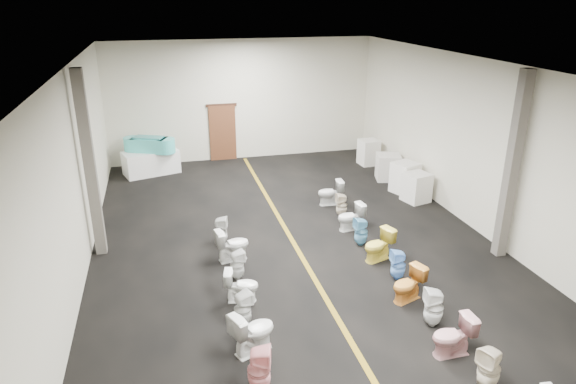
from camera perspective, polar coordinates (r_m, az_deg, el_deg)
The scene contains 33 objects.
floor at distance 13.03m, azimuth 0.98°, elevation -6.27°, with size 16.00×16.00×0.00m, color black.
ceiling at distance 11.66m, azimuth 1.12°, elevation 13.77°, with size 16.00×16.00×0.00m, color black.
wall_back at distance 19.76m, azimuth -5.12°, elevation 10.11°, with size 10.00×10.00×0.00m, color beige.
wall_left at distance 11.93m, azimuth -22.82°, elevation 1.14°, with size 16.00×16.00×0.00m, color beige.
wall_right at distance 14.26m, azimuth 20.90°, elevation 4.49°, with size 16.00×16.00×0.00m, color beige.
aisle_stripe at distance 13.02m, azimuth 0.98°, elevation -6.26°, with size 0.12×15.60×0.01m, color #7E6112.
back_door at distance 19.86m, azimuth -7.27°, elevation 6.52°, with size 1.00×0.10×2.10m, color #562D19.
door_frame at distance 19.63m, azimuth -7.42°, elevation 9.55°, with size 1.15×0.08×0.10m, color #331C11.
column_left at distance 12.84m, azimuth -21.16°, elevation 2.71°, with size 0.25×0.25×4.50m, color #59544C.
column_right at distance 12.96m, azimuth 23.64°, elevation 2.53°, with size 0.25×0.25×4.50m, color #59544C.
display_table at distance 18.91m, azimuth -14.97°, elevation 3.22°, with size 1.87×0.93×0.83m, color white.
bathtub at distance 18.72m, azimuth -15.16°, elevation 5.12°, with size 1.76×1.13×0.55m.
appliance_crate_a at distance 16.25m, azimuth 14.08°, elevation 0.51°, with size 0.70×0.70×0.90m, color silver.
appliance_crate_b at distance 16.89m, azimuth 12.87°, elevation 1.57°, with size 0.72×0.72×0.99m, color white.
appliance_crate_c at distance 17.99m, azimuth 11.06°, elevation 2.73°, with size 0.78×0.78×0.88m, color beige.
appliance_crate_d at distance 19.49m, azimuth 8.95°, elevation 4.39°, with size 0.66×0.66×0.94m, color white.
toilet_left_3 at distance 8.64m, azimuth -3.24°, elevation -19.11°, with size 0.37×0.38×0.83m, color pink.
toilet_left_4 at distance 9.42m, azimuth -3.91°, elevation -15.18°, with size 0.47×0.82×0.83m, color white.
toilet_left_5 at distance 10.09m, azimuth -5.06°, elevation -12.86°, with size 0.33×0.34×0.73m, color silver.
toilet_left_6 at distance 10.83m, azimuth -5.19°, elevation -10.32°, with size 0.40×0.70×0.71m, color white.
toilet_left_7 at distance 11.61m, azimuth -5.68°, elevation -8.09°, with size 0.31×0.32×0.69m, color silver.
toilet_left_8 at distance 12.39m, azimuth -6.20°, elevation -5.83°, with size 0.45×0.79×0.81m, color silver.
toilet_left_9 at distance 13.18m, azimuth -7.50°, elevation -4.30°, with size 0.34×0.34×0.75m, color silver.
toilet_right_2 at distance 9.26m, azimuth 21.43°, elevation -17.76°, with size 0.36×0.37×0.79m, color beige.
toilet_right_3 at distance 9.78m, azimuth 17.85°, elevation -15.02°, with size 0.43×0.76×0.77m, color #D3979B.
toilet_right_4 at distance 10.42m, azimuth 15.89°, elevation -12.23°, with size 0.36×0.37×0.80m, color white.
toilet_right_5 at distance 11.08m, azimuth 13.21°, elevation -9.98°, with size 0.42×0.73×0.75m, color orange.
toilet_right_6 at distance 11.79m, azimuth 12.14°, elevation -7.92°, with size 0.33×0.33×0.72m, color #73B0F5.
toilet_right_7 at distance 12.50m, azimuth 10.03°, elevation -5.85°, with size 0.43×0.76×0.78m, color #F1D84A.
toilet_right_8 at distance 13.16m, azimuth 8.11°, elevation -4.39°, with size 0.34×0.34×0.74m, color #67B2D8.
toilet_right_9 at distance 13.97m, azimuth 6.99°, elevation -2.78°, with size 0.42×0.73×0.74m, color white.
toilet_right_10 at distance 14.78m, azimuth 5.98°, elevation -1.45°, with size 0.31×0.32×0.70m, color beige.
toilet_right_11 at distance 15.57m, azimuth 4.73°, elevation -0.08°, with size 0.43×0.75×0.77m, color silver.
Camera 1 is at (-3.04, -11.16, 5.98)m, focal length 32.00 mm.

